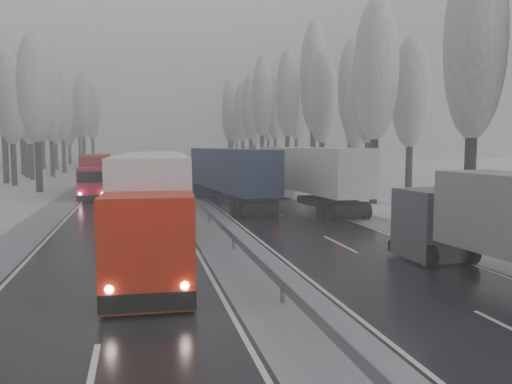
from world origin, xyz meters
name	(u,v)px	position (x,y,z in m)	size (l,w,h in m)	color
ground	(332,359)	(0.00, 0.00, 0.00)	(260.00, 260.00, 0.00)	silver
carriageway_right	(255,202)	(5.25, 30.00, 0.01)	(7.50, 200.00, 0.03)	black
carriageway_left	(125,206)	(-5.25, 30.00, 0.01)	(7.50, 200.00, 0.03)	black
median_slush	(192,204)	(0.00, 30.00, 0.02)	(3.00, 200.00, 0.04)	#93959A
shoulder_right	(311,201)	(10.20, 30.00, 0.02)	(2.40, 200.00, 0.04)	#93959A
shoulder_left	(58,208)	(-10.20, 30.00, 0.02)	(2.40, 200.00, 0.04)	#93959A
median_guardrail	(192,197)	(0.00, 29.99, 0.60)	(0.12, 200.00, 0.76)	slate
tree_16	(475,44)	(15.04, 15.67, 10.67)	(3.60, 3.60, 16.53)	black
tree_18	(376,71)	(14.51, 27.03, 10.70)	(3.60, 3.60, 16.58)	black
tree_19	(411,93)	(20.02, 31.03, 9.42)	(3.60, 3.60, 14.57)	black
tree_20	(369,89)	(17.90, 35.17, 10.14)	(3.60, 3.60, 15.71)	black
tree_21	(372,76)	(20.12, 39.17, 12.00)	(3.60, 3.60, 18.62)	black
tree_22	(322,98)	(17.02, 45.60, 10.24)	(3.60, 3.60, 15.86)	black
tree_23	(357,113)	(23.31, 49.60, 8.77)	(3.60, 3.60, 13.55)	black
tree_24	(314,78)	(17.90, 51.02, 13.19)	(3.60, 3.60, 20.49)	black
tree_25	(351,88)	(24.81, 55.02, 12.52)	(3.60, 3.60, 19.44)	black
tree_26	(288,95)	(17.56, 61.27, 12.10)	(3.60, 3.60, 18.78)	black
tree_27	(323,103)	(24.72, 65.27, 11.36)	(3.60, 3.60, 17.62)	black
tree_28	(262,97)	(16.34, 71.95, 12.64)	(3.60, 3.60, 19.62)	black
tree_29	(297,106)	(23.71, 75.95, 11.67)	(3.60, 3.60, 18.11)	black
tree_30	(251,108)	(16.56, 81.70, 11.52)	(3.60, 3.60, 17.86)	black
tree_31	(275,108)	(22.48, 85.70, 11.97)	(3.60, 3.60, 18.58)	black
tree_32	(243,112)	(16.63, 89.21, 11.18)	(3.60, 3.60, 17.33)	black
tree_33	(253,123)	(19.77, 93.21, 9.26)	(3.60, 3.60, 14.33)	black
tree_34	(232,113)	(15.73, 96.32, 11.37)	(3.60, 3.60, 17.63)	black
tree_35	(269,113)	(24.94, 100.32, 11.77)	(3.60, 3.60, 18.25)	black
tree_36	(230,109)	(17.04, 106.16, 13.02)	(3.60, 3.60, 20.23)	black
tree_37	(255,120)	(24.02, 110.16, 10.56)	(3.60, 3.60, 16.37)	black
tree_38	(229,117)	(18.73, 116.73, 11.59)	(3.60, 3.60, 17.97)	black
tree_39	(237,123)	(21.55, 120.73, 10.45)	(3.60, 3.60, 16.19)	black
tree_62	(35,88)	(-13.94, 43.73, 10.36)	(3.60, 3.60, 16.04)	black
tree_64	(11,99)	(-18.26, 52.71, 9.96)	(3.60, 3.60, 15.42)	black
tree_65	(2,80)	(-20.05, 56.71, 12.55)	(3.60, 3.60, 19.48)	black
tree_66	(29,106)	(-18.16, 62.35, 9.84)	(3.60, 3.60, 15.23)	black
tree_67	(24,100)	(-19.54, 66.35, 11.03)	(3.60, 3.60, 17.09)	black
tree_68	(50,104)	(-16.58, 69.11, 10.75)	(3.60, 3.60, 16.65)	black
tree_69	(20,94)	(-21.42, 73.11, 12.46)	(3.60, 3.60, 19.35)	black
tree_70	(62,107)	(-16.33, 79.19, 11.03)	(3.60, 3.60, 17.09)	black
tree_71	(36,99)	(-21.09, 83.19, 12.63)	(3.60, 3.60, 19.61)	black
tree_72	(55,117)	(-18.93, 88.54, 9.76)	(3.60, 3.60, 15.11)	black
tree_73	(42,111)	(-21.82, 92.54, 11.11)	(3.60, 3.60, 17.22)	black
tree_74	(82,106)	(-15.07, 99.33, 12.67)	(3.60, 3.60, 19.68)	black
tree_75	(39,110)	(-24.20, 103.33, 11.99)	(3.60, 3.60, 18.60)	black
tree_76	(92,112)	(-14.05, 108.72, 11.95)	(3.60, 3.60, 18.55)	black
tree_77	(68,125)	(-19.66, 112.72, 9.26)	(3.60, 3.60, 14.32)	black
tree_78	(79,111)	(-17.56, 115.31, 12.59)	(3.60, 3.60, 19.55)	black
tree_79	(69,118)	(-20.33, 119.31, 11.01)	(3.60, 3.60, 17.07)	black
truck_blue_box	(226,173)	(2.52, 28.36, 2.62)	(4.88, 17.62, 4.48)	#202150
truck_cream_box	(304,172)	(8.21, 26.15, 2.68)	(4.28, 18.04, 4.59)	#AEAC9A
box_truck_distant	(173,162)	(2.65, 91.95, 1.27)	(2.90, 6.89, 2.49)	silver
truck_red_white	(153,197)	(-3.59, 11.64, 2.58)	(3.62, 17.35, 4.42)	red
truck_red_red	(96,171)	(-8.20, 40.64, 2.19)	(2.67, 14.72, 3.76)	red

